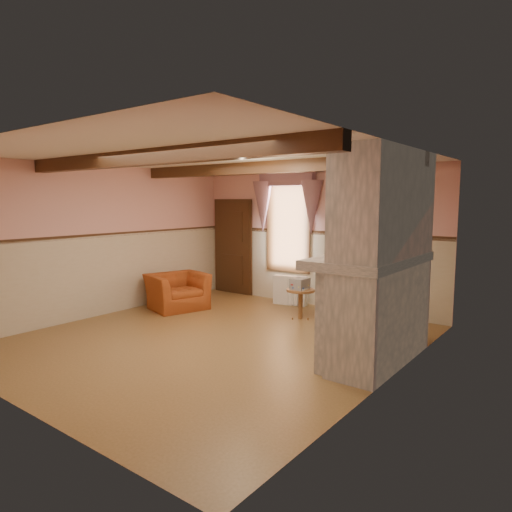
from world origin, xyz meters
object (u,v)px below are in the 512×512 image
Objects in this scene: armchair at (177,291)px; side_table at (300,304)px; radiator at (290,290)px; bowl at (376,251)px; oil_lamp at (377,244)px; mantel_clock at (388,244)px.

armchair is 1.96× the size of side_table.
bowl is (2.61, -1.90, 1.16)m from radiator.
armchair is 4.40m from oil_lamp.
side_table is at bearing 161.44° from mantel_clock.
bowl is at bearing -76.07° from armchair.
radiator is (1.61, 1.65, -0.05)m from armchair.
oil_lamp reaches higher than mantel_clock.
radiator is at bearing -26.97° from armchair.
bowl is 0.10m from oil_lamp.
bowl is 1.49× the size of mantel_clock.
oil_lamp is at bearing -90.00° from mantel_clock.
mantel_clock is at bearing 90.00° from oil_lamp.
side_table is at bearing 150.36° from oil_lamp.
mantel_clock is at bearing -70.22° from armchair.
oil_lamp reaches higher than side_table.
radiator is 2.92× the size of mantel_clock.
mantel_clock is (4.22, 0.18, 1.17)m from armchair.
bowl is at bearing -47.17° from radiator.
oil_lamp reaches higher than radiator.
side_table is 2.29× the size of mantel_clock.
bowl reaches higher than armchair.
bowl is 1.27× the size of oil_lamp.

